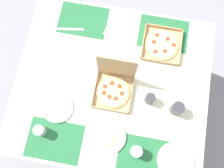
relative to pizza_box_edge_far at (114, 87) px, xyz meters
name	(u,v)px	position (x,y,z in m)	size (l,w,h in m)	color
ground_plane	(112,103)	(-0.02, 0.03, -0.80)	(6.00, 6.00, 0.00)	gray
dining_table	(112,87)	(-0.02, 0.03, -0.15)	(1.33, 1.18, 0.75)	#3F3328
placemat_near_left	(55,141)	(-0.32, -0.41, -0.04)	(0.36, 0.26, 0.00)	#236638
placemat_near_right	(146,158)	(0.28, -0.41, -0.04)	(0.36, 0.26, 0.00)	#236638
placemat_far_left	(83,20)	(-0.32, 0.47, -0.04)	(0.36, 0.26, 0.00)	#236638
placemat_far_right	(163,33)	(0.28, 0.47, -0.04)	(0.36, 0.26, 0.00)	#236638
pizza_box_edge_far	(114,87)	(0.00, 0.00, 0.00)	(0.26, 0.26, 0.29)	tan
pizza_box_corner_right	(162,45)	(0.28, 0.37, -0.03)	(0.27, 0.27, 0.04)	tan
plate_near_right	(109,137)	(0.03, -0.33, -0.04)	(0.22, 0.22, 0.03)	white
plate_middle	(175,161)	(0.47, -0.40, -0.04)	(0.24, 0.24, 0.02)	white
plate_far_left	(58,108)	(-0.35, -0.20, -0.04)	(0.20, 0.20, 0.02)	white
cup_dark	(177,108)	(0.43, -0.07, 0.01)	(0.08, 0.08, 0.10)	#333338
cup_clear_right	(136,151)	(0.21, -0.39, 0.00)	(0.07, 0.07, 0.09)	silver
cup_spare	(40,131)	(-0.41, -0.37, 0.00)	(0.07, 0.07, 0.09)	silver
cup_clear_left	(150,99)	(0.25, -0.04, 0.00)	(0.06, 0.06, 0.09)	#333338
fork_by_near_right	(109,24)	(-0.12, 0.47, -0.04)	(0.19, 0.02, 0.01)	#B7B7BC
knife_by_near_left	(69,29)	(-0.40, 0.38, -0.04)	(0.21, 0.02, 0.01)	#B7B7BC
knife_by_far_right	(42,73)	(-0.52, 0.02, -0.04)	(0.21, 0.02, 0.01)	#B7B7BC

